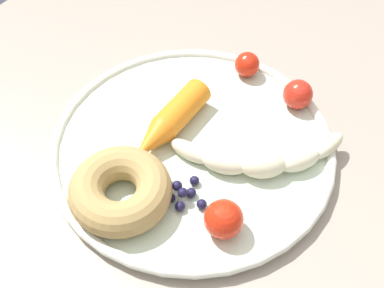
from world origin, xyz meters
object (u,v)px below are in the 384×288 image
object	(u,v)px
plate	(192,146)
tomato_mid	(298,94)
banana	(261,159)
carrot_orange	(169,122)
dining_table	(184,214)
tomato_far	(224,219)
donut	(120,190)
blueberry_pile	(186,194)
tomato_near	(247,64)

from	to	relation	value
plate	tomato_mid	distance (m)	0.15
banana	carrot_orange	size ratio (longest dim) A/B	1.32
dining_table	tomato_far	size ratio (longest dim) A/B	24.42
donut	blueberry_pile	bearing A→B (deg)	-55.68
tomato_far	carrot_orange	bearing A→B (deg)	56.21
blueberry_pile	tomato_near	distance (m)	0.21
carrot_orange	tomato_mid	xyz separation A→B (m)	(0.12, -0.11, 0.00)
plate	tomato_near	world-z (taller)	tomato_near
dining_table	tomato_mid	size ratio (longest dim) A/B	26.81
carrot_orange	blueberry_pile	world-z (taller)	carrot_orange
carrot_orange	blueberry_pile	distance (m)	0.10
dining_table	tomato_mid	bearing A→B (deg)	-23.75
dining_table	plate	bearing A→B (deg)	13.25
plate	banana	bearing A→B (deg)	-79.96
tomato_far	banana	bearing A→B (deg)	3.04
donut	tomato_mid	bearing A→B (deg)	-22.86
carrot_orange	donut	distance (m)	0.11
donut	tomato_far	bearing A→B (deg)	-75.86
carrot_orange	donut	xyz separation A→B (m)	(-0.11, -0.01, 0.00)
plate	tomato_far	size ratio (longest dim) A/B	8.28
blueberry_pile	tomato_near	bearing A→B (deg)	10.65
dining_table	blueberry_pile	bearing A→B (deg)	-142.72
tomato_near	tomato_far	world-z (taller)	tomato_far
tomato_near	donut	bearing A→B (deg)	176.01
banana	carrot_orange	distance (m)	0.12
blueberry_pile	tomato_far	world-z (taller)	tomato_far
dining_table	banana	xyz separation A→B (m)	(0.05, -0.07, 0.12)
banana	blueberry_pile	size ratio (longest dim) A/B	3.66
tomato_near	tomato_far	distance (m)	0.24
banana	donut	bearing A→B (deg)	139.27
plate	banana	xyz separation A→B (m)	(0.01, -0.08, 0.02)
blueberry_pile	tomato_near	size ratio (longest dim) A/B	1.43
carrot_orange	tomato_mid	bearing A→B (deg)	-41.66
carrot_orange	dining_table	bearing A→B (deg)	-129.38
tomato_mid	carrot_orange	bearing A→B (deg)	138.34
dining_table	tomato_far	xyz separation A→B (m)	(-0.05, -0.08, 0.13)
tomato_far	tomato_near	bearing A→B (deg)	22.64
plate	donut	bearing A→B (deg)	168.59
plate	tomato_far	distance (m)	0.12
donut	blueberry_pile	world-z (taller)	donut
plate	donut	xyz separation A→B (m)	(-0.10, 0.02, 0.02)
carrot_orange	tomato_mid	distance (m)	0.16
plate	tomato_mid	bearing A→B (deg)	-31.37
carrot_orange	blueberry_pile	bearing A→B (deg)	-135.61
donut	tomato_far	distance (m)	0.11
carrot_orange	blueberry_pile	size ratio (longest dim) A/B	2.77
banana	donut	size ratio (longest dim) A/B	1.57
plate	carrot_orange	world-z (taller)	carrot_orange
plate	donut	size ratio (longest dim) A/B	3.07
donut	tomato_near	distance (m)	0.25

